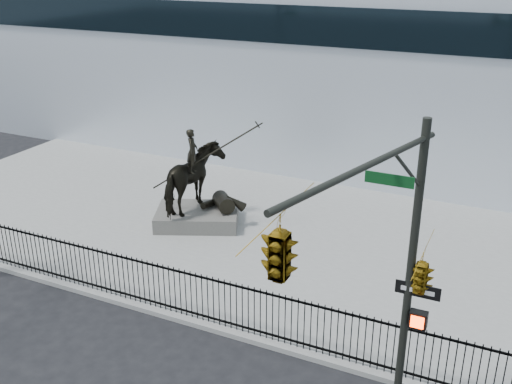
% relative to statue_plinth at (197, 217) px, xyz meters
% --- Properties ---
extents(ground, '(120.00, 120.00, 0.00)m').
position_rel_statue_plinth_xyz_m(ground, '(2.19, -6.78, -0.44)').
color(ground, black).
rests_on(ground, ground).
extents(plaza, '(30.00, 12.00, 0.15)m').
position_rel_statue_plinth_xyz_m(plaza, '(2.19, 0.22, -0.36)').
color(plaza, gray).
rests_on(plaza, ground).
extents(building, '(44.00, 14.00, 9.00)m').
position_rel_statue_plinth_xyz_m(building, '(2.19, 13.22, 4.06)').
color(building, silver).
rests_on(building, ground).
extents(picket_fence, '(22.10, 0.10, 1.50)m').
position_rel_statue_plinth_xyz_m(picket_fence, '(2.19, -5.53, 0.46)').
color(picket_fence, black).
rests_on(picket_fence, plaza).
extents(statue_plinth, '(3.68, 3.18, 0.58)m').
position_rel_statue_plinth_xyz_m(statue_plinth, '(0.00, 0.00, 0.00)').
color(statue_plinth, '#504D49').
rests_on(statue_plinth, plaza).
extents(equestrian_statue, '(3.64, 3.07, 3.35)m').
position_rel_statue_plinth_xyz_m(equestrian_statue, '(0.05, 0.02, 1.50)').
color(equestrian_statue, black).
rests_on(equestrian_statue, statue_plinth).
extents(traffic_signal_right, '(2.17, 6.86, 7.00)m').
position_rel_statue_plinth_xyz_m(traffic_signal_right, '(8.66, -8.78, 4.41)').
color(traffic_signal_right, black).
rests_on(traffic_signal_right, ground).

